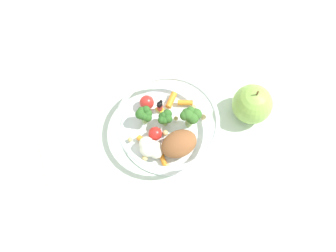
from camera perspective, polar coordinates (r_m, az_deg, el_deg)
ground_plane at (r=0.73m, az=0.84°, el=-0.48°), size 2.40×2.40×0.00m
food_container at (r=0.70m, az=-0.16°, el=-0.54°), size 0.20×0.20×0.07m
loose_apple at (r=0.73m, az=13.23°, el=3.20°), size 0.08×0.08×0.09m
folded_napkin at (r=0.74m, az=-15.66°, el=-2.70°), size 0.12×0.15×0.01m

